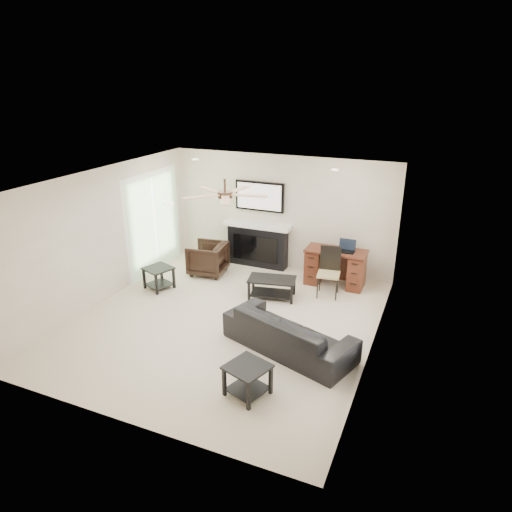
{
  "coord_description": "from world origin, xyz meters",
  "views": [
    {
      "loc": [
        3.24,
        -6.28,
        3.99
      ],
      "look_at": [
        0.32,
        0.62,
        1.06
      ],
      "focal_mm": 32.0,
      "sensor_mm": 36.0,
      "label": 1
    }
  ],
  "objects_px": {
    "fireplace_unit": "(257,225)",
    "desk": "(335,268)",
    "armchair": "(208,259)",
    "sofa": "(289,332)",
    "coffee_table": "(272,288)"
  },
  "relations": [
    {
      "from": "armchair",
      "to": "sofa",
      "type": "bearing_deg",
      "value": 43.52
    },
    {
      "from": "desk",
      "to": "sofa",
      "type": "bearing_deg",
      "value": -91.62
    },
    {
      "from": "desk",
      "to": "armchair",
      "type": "bearing_deg",
      "value": -169.31
    },
    {
      "from": "sofa",
      "to": "desk",
      "type": "bearing_deg",
      "value": -72.77
    },
    {
      "from": "coffee_table",
      "to": "armchair",
      "type": "bearing_deg",
      "value": 150.39
    },
    {
      "from": "sofa",
      "to": "desk",
      "type": "distance_m",
      "value": 2.66
    },
    {
      "from": "coffee_table",
      "to": "desk",
      "type": "distance_m",
      "value": 1.45
    },
    {
      "from": "sofa",
      "to": "desk",
      "type": "height_order",
      "value": "desk"
    },
    {
      "from": "coffee_table",
      "to": "fireplace_unit",
      "type": "height_order",
      "value": "fireplace_unit"
    },
    {
      "from": "desk",
      "to": "coffee_table",
      "type": "bearing_deg",
      "value": -132.74
    },
    {
      "from": "fireplace_unit",
      "to": "desk",
      "type": "bearing_deg",
      "value": -10.32
    },
    {
      "from": "fireplace_unit",
      "to": "desk",
      "type": "distance_m",
      "value": 1.98
    },
    {
      "from": "fireplace_unit",
      "to": "desk",
      "type": "xyz_separation_m",
      "value": [
        1.86,
        -0.34,
        -0.57
      ]
    },
    {
      "from": "fireplace_unit",
      "to": "sofa",
      "type": "bearing_deg",
      "value": -59.14
    },
    {
      "from": "sofa",
      "to": "armchair",
      "type": "height_order",
      "value": "armchair"
    }
  ]
}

